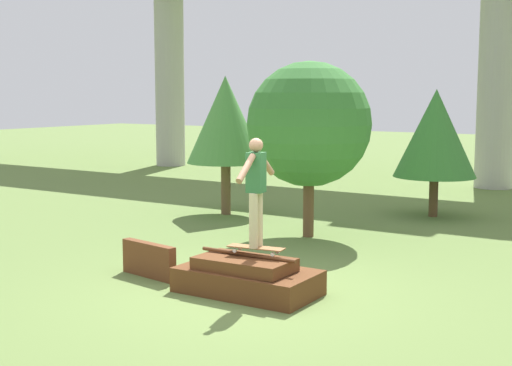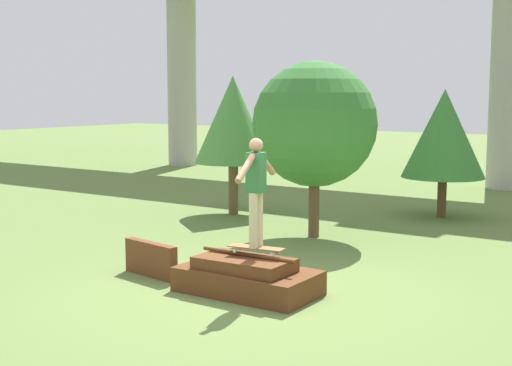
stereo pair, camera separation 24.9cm
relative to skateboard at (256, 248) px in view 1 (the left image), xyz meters
name	(u,v)px [view 1 (the left image)]	position (x,y,z in m)	size (l,w,h in m)	color
ground_plane	(248,293)	(-0.11, -0.04, -0.64)	(80.00, 80.00, 0.00)	olive
scrap_pile	(247,278)	(-0.11, -0.06, -0.42)	(1.93, 1.05, 0.57)	#5B3319
scrap_plank_loose	(149,260)	(-1.85, -0.10, -0.38)	(1.09, 0.31, 0.52)	brown
skateboard	(256,248)	(0.00, 0.00, 0.00)	(0.82, 0.33, 0.09)	brown
skater	(256,185)	(0.00, 0.00, 0.87)	(0.26, 1.14, 1.49)	#C6B78E
tree_behind_left	(435,133)	(0.02, 7.35, 1.22)	(1.82, 1.82, 2.84)	brown
tree_behind_right	(225,120)	(-4.07, 5.11, 1.50)	(1.76, 1.76, 3.14)	brown
tree_mid_back	(309,124)	(-1.27, 3.87, 1.52)	(2.37, 2.37, 3.35)	brown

